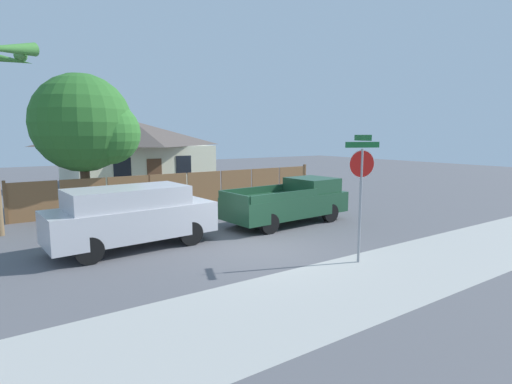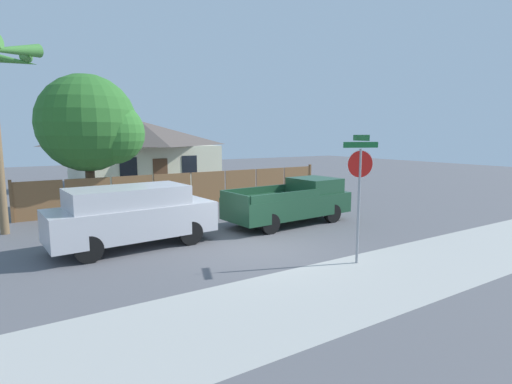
{
  "view_description": "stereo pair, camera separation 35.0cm",
  "coord_description": "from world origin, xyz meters",
  "px_view_note": "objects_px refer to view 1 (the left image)",
  "views": [
    {
      "loc": [
        -6.64,
        -9.59,
        3.4
      ],
      "look_at": [
        0.44,
        0.83,
        1.6
      ],
      "focal_mm": 28.0,
      "sensor_mm": 36.0,
      "label": 1
    },
    {
      "loc": [
        -6.35,
        -9.78,
        3.4
      ],
      "look_at": [
        0.44,
        0.83,
        1.6
      ],
      "focal_mm": 28.0,
      "sensor_mm": 36.0,
      "label": 2
    }
  ],
  "objects_px": {
    "oak_tree": "(88,125)",
    "orange_pickup": "(290,202)",
    "stop_sign": "(361,176)",
    "red_suv": "(132,215)",
    "house": "(135,152)"
  },
  "relations": [
    {
      "from": "stop_sign",
      "to": "red_suv",
      "type": "bearing_deg",
      "value": 154.29
    },
    {
      "from": "red_suv",
      "to": "orange_pickup",
      "type": "distance_m",
      "value": 6.16
    },
    {
      "from": "orange_pickup",
      "to": "stop_sign",
      "type": "xyz_separation_m",
      "value": [
        -1.54,
        -4.82,
        1.49
      ]
    },
    {
      "from": "oak_tree",
      "to": "orange_pickup",
      "type": "height_order",
      "value": "oak_tree"
    },
    {
      "from": "orange_pickup",
      "to": "stop_sign",
      "type": "relative_size",
      "value": 1.51
    },
    {
      "from": "house",
      "to": "oak_tree",
      "type": "height_order",
      "value": "oak_tree"
    },
    {
      "from": "house",
      "to": "oak_tree",
      "type": "relative_size",
      "value": 1.51
    },
    {
      "from": "house",
      "to": "orange_pickup",
      "type": "height_order",
      "value": "house"
    },
    {
      "from": "house",
      "to": "stop_sign",
      "type": "distance_m",
      "value": 19.77
    },
    {
      "from": "house",
      "to": "stop_sign",
      "type": "height_order",
      "value": "house"
    },
    {
      "from": "house",
      "to": "oak_tree",
      "type": "xyz_separation_m",
      "value": [
        -4.58,
        -8.31,
        1.57
      ]
    },
    {
      "from": "oak_tree",
      "to": "orange_pickup",
      "type": "distance_m",
      "value": 9.36
    },
    {
      "from": "red_suv",
      "to": "stop_sign",
      "type": "distance_m",
      "value": 6.79
    },
    {
      "from": "house",
      "to": "stop_sign",
      "type": "bearing_deg",
      "value": -90.67
    },
    {
      "from": "stop_sign",
      "to": "orange_pickup",
      "type": "bearing_deg",
      "value": 92.73
    }
  ]
}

